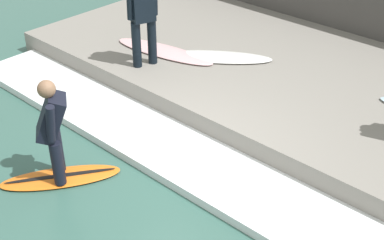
{
  "coord_description": "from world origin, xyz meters",
  "views": [
    {
      "loc": [
        -4.13,
        -4.22,
        4.57
      ],
      "look_at": [
        0.49,
        0.0,
        0.7
      ],
      "focal_mm": 50.0,
      "sensor_mm": 36.0,
      "label": 1
    }
  ],
  "objects_px": {
    "surfboard_waiting_near": "(164,51)",
    "surfer_waiting_near": "(143,15)",
    "surfer_riding": "(52,126)",
    "surfboard_riding": "(61,177)",
    "surfboard_spare": "(217,57)"
  },
  "relations": [
    {
      "from": "surfboard_riding",
      "to": "surfer_waiting_near",
      "type": "distance_m",
      "value": 3.2
    },
    {
      "from": "surfboard_spare",
      "to": "surfer_waiting_near",
      "type": "bearing_deg",
      "value": 143.23
    },
    {
      "from": "surfboard_riding",
      "to": "surfer_riding",
      "type": "xyz_separation_m",
      "value": [
        0.0,
        0.0,
        0.84
      ]
    },
    {
      "from": "surfer_riding",
      "to": "surfboard_riding",
      "type": "bearing_deg",
      "value": -90.0
    },
    {
      "from": "surfer_waiting_near",
      "to": "surfboard_spare",
      "type": "distance_m",
      "value": 1.58
    },
    {
      "from": "surfboard_riding",
      "to": "surfboard_waiting_near",
      "type": "height_order",
      "value": "surfboard_waiting_near"
    },
    {
      "from": "surfboard_waiting_near",
      "to": "surfer_riding",
      "type": "bearing_deg",
      "value": -159.26
    },
    {
      "from": "surfboard_riding",
      "to": "surfboard_waiting_near",
      "type": "relative_size",
      "value": 0.75
    },
    {
      "from": "surfboard_riding",
      "to": "surfboard_waiting_near",
      "type": "bearing_deg",
      "value": 20.74
    },
    {
      "from": "surfboard_riding",
      "to": "surfer_waiting_near",
      "type": "bearing_deg",
      "value": 22.83
    },
    {
      "from": "surfer_riding",
      "to": "surfer_waiting_near",
      "type": "height_order",
      "value": "surfer_waiting_near"
    },
    {
      "from": "surfer_riding",
      "to": "surfboard_waiting_near",
      "type": "distance_m",
      "value": 3.52
    },
    {
      "from": "surfer_waiting_near",
      "to": "surfboard_waiting_near",
      "type": "distance_m",
      "value": 1.06
    },
    {
      "from": "surfboard_waiting_near",
      "to": "surfer_waiting_near",
      "type": "bearing_deg",
      "value": -169.74
    },
    {
      "from": "surfer_riding",
      "to": "surfboard_waiting_near",
      "type": "height_order",
      "value": "surfer_riding"
    }
  ]
}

